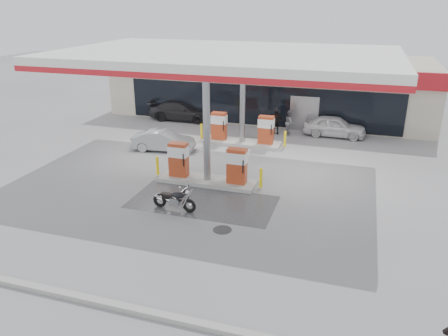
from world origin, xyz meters
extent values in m
plane|color=gray|center=(0.00, 0.00, 0.00)|extent=(90.00, 90.00, 0.00)
cube|color=#4C4C4F|center=(0.50, 0.00, 0.00)|extent=(6.00, 3.00, 0.00)
cylinder|color=#38383A|center=(2.00, -2.00, 0.00)|extent=(0.70, 0.70, 0.01)
cube|color=gray|center=(0.00, -7.00, 0.07)|extent=(28.00, 0.25, 0.15)
cube|color=beige|center=(0.00, 16.00, 2.00)|extent=(22.00, 8.00, 4.00)
cube|color=black|center=(0.00, 11.97, 1.40)|extent=(18.00, 0.10, 2.60)
cube|color=red|center=(0.00, 11.90, 3.50)|extent=(22.00, 0.25, 1.00)
cube|color=navy|center=(7.00, 11.85, 3.50)|extent=(3.50, 0.12, 0.80)
cube|color=gray|center=(3.00, 11.93, 1.10)|extent=(1.80, 0.14, 2.20)
cube|color=silver|center=(0.00, 5.00, 5.30)|extent=(16.00, 10.00, 0.60)
cube|color=red|center=(0.00, 0.05, 5.12)|extent=(16.00, 0.12, 0.24)
cube|color=red|center=(0.00, 9.95, 5.12)|extent=(16.00, 0.12, 0.24)
cylinder|color=gray|center=(0.00, 2.00, 2.59)|extent=(0.32, 0.32, 5.00)
cylinder|color=gray|center=(0.00, 8.00, 2.59)|extent=(0.32, 0.32, 5.00)
cube|color=#9E9E99|center=(0.00, 2.00, 0.09)|extent=(4.50, 1.30, 0.18)
cube|color=#9F381A|center=(-1.40, 2.00, 0.98)|extent=(0.85, 0.48, 1.60)
cube|color=#9F381A|center=(1.40, 2.00, 0.98)|extent=(0.85, 0.48, 1.60)
cube|color=silver|center=(-1.40, 2.00, 1.38)|extent=(0.88, 0.52, 0.50)
cube|color=silver|center=(1.40, 2.00, 1.38)|extent=(0.88, 0.52, 0.50)
cylinder|color=yellow|center=(-2.50, 2.00, 0.54)|extent=(0.14, 0.14, 0.90)
cylinder|color=yellow|center=(2.50, 2.00, 0.54)|extent=(0.14, 0.14, 0.90)
cube|color=#9E9E99|center=(0.00, 8.00, 0.09)|extent=(4.50, 1.30, 0.18)
cube|color=#9F381A|center=(-1.40, 8.00, 0.98)|extent=(0.85, 0.48, 1.60)
cube|color=#9F381A|center=(1.40, 8.00, 0.98)|extent=(0.85, 0.48, 1.60)
cube|color=silver|center=(-1.40, 8.00, 1.38)|extent=(0.88, 0.52, 0.50)
cube|color=silver|center=(1.40, 8.00, 1.38)|extent=(0.88, 0.52, 0.50)
cylinder|color=yellow|center=(-2.50, 8.00, 0.54)|extent=(0.14, 0.14, 0.90)
cylinder|color=yellow|center=(2.50, 8.00, 0.54)|extent=(0.14, 0.14, 0.90)
torus|color=black|center=(0.32, -1.04, 0.29)|extent=(0.58, 0.17, 0.57)
torus|color=black|center=(-1.00, -0.96, 0.29)|extent=(0.58, 0.17, 0.57)
cube|color=gray|center=(-0.30, -1.00, 0.36)|extent=(0.40, 0.25, 0.29)
cube|color=black|center=(-0.44, -0.99, 0.46)|extent=(0.87, 0.15, 0.08)
ellipsoid|color=black|center=(-0.16, -1.01, 0.67)|extent=(0.55, 0.34, 0.27)
cube|color=black|center=(-0.64, -0.98, 0.61)|extent=(0.54, 0.26, 0.10)
cylinder|color=silver|center=(0.13, -1.03, 0.96)|extent=(0.08, 0.73, 0.03)
sphere|color=silver|center=(0.24, -1.04, 0.84)|extent=(0.17, 0.17, 0.17)
cylinder|color=silver|center=(-0.77, -0.84, 0.27)|extent=(0.86, 0.13, 0.08)
imported|color=silver|center=(4.98, 11.20, 0.63)|extent=(3.76, 1.60, 1.27)
imported|color=slate|center=(2.30, 10.80, 0.77)|extent=(0.61, 0.77, 1.54)
imported|color=#93969B|center=(-3.87, 5.60, 0.57)|extent=(3.58, 1.67, 1.14)
imported|color=black|center=(-5.40, 12.00, 0.66)|extent=(4.62, 2.01, 1.32)
imported|color=#151B47|center=(8.45, 14.00, 0.60)|extent=(4.75, 3.22, 1.21)
imported|color=black|center=(1.44, 10.69, 0.78)|extent=(0.97, 0.53, 1.57)
camera|label=1|loc=(6.29, -15.39, 7.89)|focal=35.00mm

